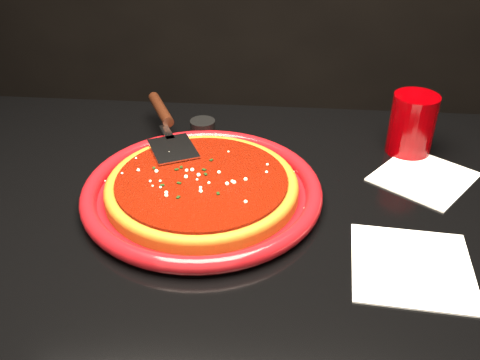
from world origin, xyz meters
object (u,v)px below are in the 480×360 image
(plate, at_px, (202,191))
(pizza_server, at_px, (167,125))
(ramekin, at_px, (203,129))
(cup, at_px, (412,124))

(plate, relative_size, pizza_server, 1.26)
(plate, distance_m, pizza_server, 0.19)
(plate, xyz_separation_m, ramekin, (-0.03, 0.21, 0.00))
(pizza_server, distance_m, ramekin, 0.08)
(cup, distance_m, ramekin, 0.40)
(pizza_server, bearing_deg, plate, -86.99)
(ramekin, bearing_deg, pizza_server, -142.62)
(plate, bearing_deg, pizza_server, 118.73)
(plate, xyz_separation_m, pizza_server, (-0.09, 0.16, 0.03))
(plate, relative_size, cup, 3.43)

